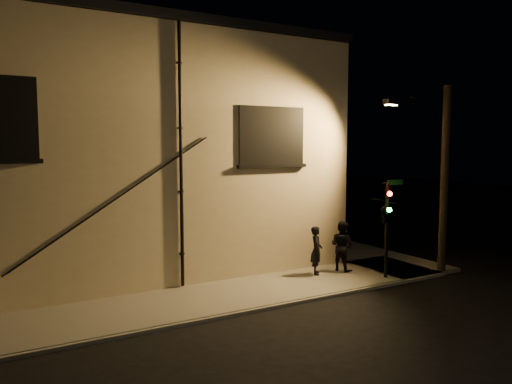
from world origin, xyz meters
TOP-DOWN VIEW (x-y plane):
  - ground at (0.00, 0.00)m, footprint 90.00×90.00m
  - sidewalk at (1.22, 4.39)m, footprint 21.00×16.00m
  - building at (-3.00, 8.99)m, footprint 16.20×12.23m
  - pedestrian_a at (2.88, 2.04)m, footprint 0.69×0.74m
  - pedestrian_b at (3.99, 2.00)m, footprint 0.91×1.04m
  - traffic_signal at (4.51, 0.40)m, footprint 1.36×1.98m
  - streetlamp_pole at (7.01, 0.23)m, footprint 2.02×1.38m

SIDE VIEW (x-z plane):
  - ground at x=0.00m, z-range 0.00..0.00m
  - sidewalk at x=1.22m, z-range 0.00..0.12m
  - pedestrian_a at x=2.88m, z-range 0.12..1.82m
  - pedestrian_b at x=3.99m, z-range 0.12..1.93m
  - traffic_signal at x=4.51m, z-range 0.70..4.06m
  - streetlamp_pole at x=7.01m, z-range 0.24..6.99m
  - building at x=-3.00m, z-range 0.00..8.80m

